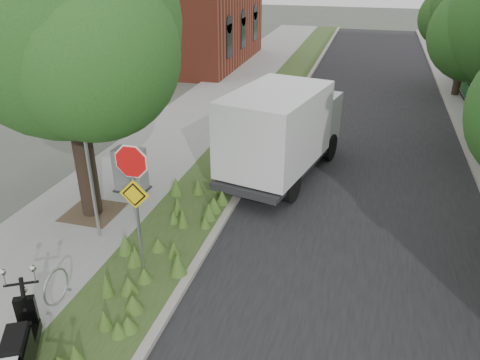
# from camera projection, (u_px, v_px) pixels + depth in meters

# --- Properties ---
(ground) EXTENTS (120.00, 120.00, 0.00)m
(ground) POSITION_uv_depth(u_px,v_px,m) (195.00, 311.00, 9.36)
(ground) COLOR #4C5147
(ground) RESTS_ON ground
(sidewalk_near) EXTENTS (3.50, 60.00, 0.12)m
(sidewalk_near) POSITION_uv_depth(u_px,v_px,m) (183.00, 127.00, 19.02)
(sidewalk_near) COLOR gray
(sidewalk_near) RESTS_ON ground
(verge) EXTENTS (2.00, 60.00, 0.12)m
(verge) POSITION_uv_depth(u_px,v_px,m) (249.00, 134.00, 18.35)
(verge) COLOR #2D431C
(verge) RESTS_ON ground
(kerb_near) EXTENTS (0.20, 60.00, 0.13)m
(kerb_near) POSITION_uv_depth(u_px,v_px,m) (274.00, 136.00, 18.11)
(kerb_near) COLOR #9E9991
(kerb_near) RESTS_ON ground
(road) EXTENTS (7.00, 60.00, 0.01)m
(road) POSITION_uv_depth(u_px,v_px,m) (366.00, 146.00, 17.29)
(road) COLOR black
(road) RESTS_ON ground
(kerb_far) EXTENTS (0.20, 60.00, 0.13)m
(kerb_far) POSITION_uv_depth(u_px,v_px,m) (469.00, 155.00, 16.43)
(kerb_far) COLOR #9E9991
(kerb_far) RESTS_ON ground
(street_tree_main) EXTENTS (6.21, 5.54, 7.66)m
(street_tree_main) POSITION_uv_depth(u_px,v_px,m) (63.00, 33.00, 10.71)
(street_tree_main) COLOR black
(street_tree_main) RESTS_ON ground
(bare_post) EXTENTS (0.08, 0.08, 4.00)m
(bare_post) POSITION_uv_depth(u_px,v_px,m) (88.00, 162.00, 10.76)
(bare_post) COLOR #A5A8AD
(bare_post) RESTS_ON ground
(bike_hoop) EXTENTS (0.06, 0.78, 0.77)m
(bike_hoop) POSITION_uv_depth(u_px,v_px,m) (56.00, 287.00, 9.27)
(bike_hoop) COLOR #A5A8AD
(bike_hoop) RESTS_ON ground
(sign_assembly) EXTENTS (0.94, 0.08, 3.22)m
(sign_assembly) POSITION_uv_depth(u_px,v_px,m) (134.00, 187.00, 9.18)
(sign_assembly) COLOR #A5A8AD
(sign_assembly) RESTS_ON ground
(far_tree_c) EXTENTS (4.37, 3.89, 5.93)m
(far_tree_c) POSITION_uv_depth(u_px,v_px,m) (470.00, 13.00, 21.58)
(far_tree_c) COLOR black
(far_tree_c) RESTS_ON ground
(scooter_near) EXTENTS (1.07, 1.76, 0.92)m
(scooter_near) POSITION_uv_depth(u_px,v_px,m) (21.00, 351.00, 7.70)
(scooter_near) COLOR black
(scooter_near) RESTS_ON ground
(box_truck) EXTENTS (3.23, 5.77, 2.47)m
(box_truck) POSITION_uv_depth(u_px,v_px,m) (282.00, 128.00, 14.39)
(box_truck) COLOR #262628
(box_truck) RESTS_ON ground
(utility_cabinet) EXTENTS (0.98, 0.66, 1.30)m
(utility_cabinet) POSITION_uv_depth(u_px,v_px,m) (130.00, 171.00, 13.63)
(utility_cabinet) COLOR #262628
(utility_cabinet) RESTS_ON ground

